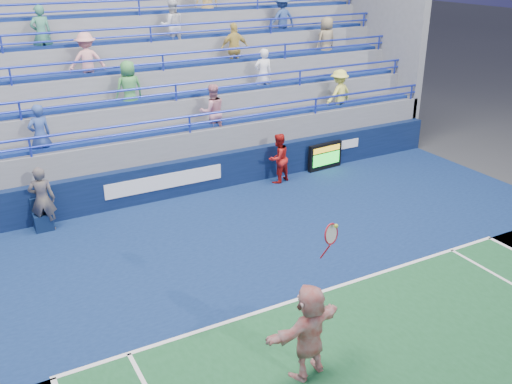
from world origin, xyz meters
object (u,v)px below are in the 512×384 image
judge_chair (43,220)px  tennis_player (309,331)px  serve_speed_board (325,156)px  ball_girl (278,158)px  line_judge (42,199)px

judge_chair → tennis_player: bearing=-69.3°
judge_chair → serve_speed_board: bearing=0.8°
tennis_player → ball_girl: bearing=62.6°
serve_speed_board → ball_girl: ball_girl is taller
line_judge → ball_girl: size_ratio=1.11×
tennis_player → ball_girl: 8.99m
line_judge → ball_girl: bearing=-164.0°
tennis_player → line_judge: size_ratio=1.59×
judge_chair → tennis_player: size_ratio=0.29×
judge_chair → line_judge: line_judge is taller
serve_speed_board → ball_girl: bearing=-173.1°
serve_speed_board → line_judge: 9.14m
tennis_player → ball_girl: size_ratio=1.77×
tennis_player → ball_girl: (4.14, 7.98, -0.09)m
serve_speed_board → judge_chair: 9.18m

